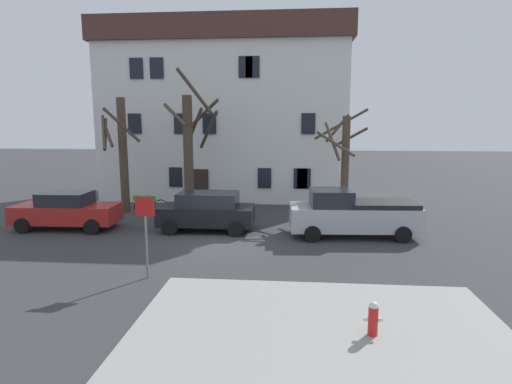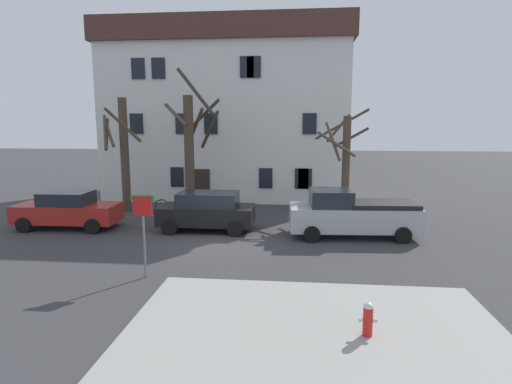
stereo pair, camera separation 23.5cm
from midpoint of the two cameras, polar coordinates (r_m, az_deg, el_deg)
ground_plane at (r=17.19m, az=-5.84°, el=-6.98°), size 120.00×120.00×0.00m
sidewalk_slab at (r=9.72m, az=8.27°, el=-20.07°), size 8.80×7.07×0.12m
building_main at (r=28.35m, az=-4.23°, el=10.87°), size 15.71×7.22×11.04m
tree_bare_near at (r=23.81m, az=-18.16°, el=5.21°), size 2.55×1.91×6.18m
tree_bare_mid at (r=22.59m, az=-9.27°, el=6.01°), size 2.97×3.19×7.52m
tree_bare_far at (r=21.58m, az=11.57°, el=4.20°), size 2.83×3.07×5.61m
car_red_sedan at (r=21.16m, az=-24.72°, el=-2.31°), size 4.71×2.13×1.72m
car_black_wagon at (r=19.03m, az=-7.06°, el=-2.57°), size 4.26×2.07×1.76m
pickup_truck_silver at (r=18.40m, az=12.61°, el=-2.92°), size 5.52×2.44×2.03m
fire_hydrant at (r=10.07m, az=15.01°, el=-16.24°), size 0.42×0.22×0.79m
street_sign_pole at (r=13.39m, az=-15.34°, el=-3.78°), size 0.76×0.07×2.64m
bicycle_leaning at (r=23.52m, az=-14.47°, el=-1.87°), size 1.67×0.61×1.03m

